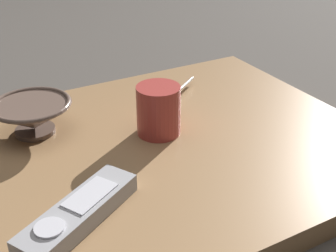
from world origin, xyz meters
The scene contains 6 objects.
ground_plane centered at (0.00, 0.00, 0.00)m, with size 6.00×6.00×0.00m, color #47423D.
table centered at (0.00, 0.00, 0.02)m, with size 0.67×0.55×0.04m.
cereal_bowl centered at (0.19, -0.13, 0.07)m, with size 0.14×0.14×0.06m.
coffee_mug centered at (0.01, -0.03, 0.08)m, with size 0.07×0.07×0.09m.
teaspoon centered at (-0.07, -0.12, 0.05)m, with size 0.11×0.08×0.03m.
tv_remote_near centered at (0.20, 0.12, 0.05)m, with size 0.18×0.14×0.03m.
Camera 1 is at (0.31, 0.55, 0.42)m, focal length 46.88 mm.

